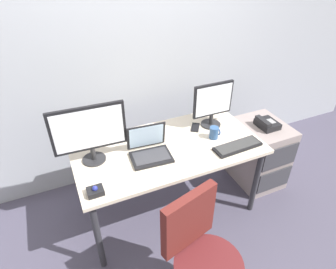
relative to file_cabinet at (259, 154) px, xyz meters
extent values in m
plane|color=#484456|center=(-1.01, 0.01, -0.33)|extent=(8.00, 8.00, 0.00)
cube|color=#A5AAB3|center=(-1.01, 0.75, 1.07)|extent=(6.00, 0.10, 2.80)
cube|color=beige|center=(-1.01, 0.01, 0.37)|extent=(1.53, 0.79, 0.03)
cylinder|color=#2D2D33|center=(-1.71, -0.33, 0.01)|extent=(0.05, 0.05, 0.69)
cylinder|color=#2D2D33|center=(-0.30, -0.33, 0.01)|extent=(0.05, 0.05, 0.69)
cylinder|color=#2D2D33|center=(-1.71, 0.34, 0.01)|extent=(0.05, 0.05, 0.69)
cylinder|color=#2D2D33|center=(-0.30, 0.34, 0.01)|extent=(0.05, 0.05, 0.69)
cube|color=gray|center=(0.00, 0.00, 0.00)|extent=(0.42, 0.52, 0.67)
cube|color=#38383D|center=(0.00, -0.26, 0.15)|extent=(0.38, 0.01, 0.23)
cube|color=#38383D|center=(0.00, -0.26, -0.13)|extent=(0.38, 0.01, 0.23)
cube|color=black|center=(0.00, -0.02, 0.36)|extent=(0.17, 0.20, 0.06)
cube|color=black|center=(-0.06, -0.02, 0.41)|extent=(0.05, 0.18, 0.04)
cube|color=gray|center=(0.02, -0.03, 0.39)|extent=(0.07, 0.08, 0.01)
cylinder|color=#5A1D20|center=(-1.13, -0.90, 0.11)|extent=(0.44, 0.44, 0.07)
cube|color=maroon|center=(-1.19, -0.71, 0.37)|extent=(0.40, 0.16, 0.42)
cylinder|color=#262628|center=(-1.60, 0.08, 0.40)|extent=(0.18, 0.18, 0.01)
cylinder|color=#262628|center=(-1.60, 0.08, 0.45)|extent=(0.04, 0.04, 0.10)
cube|color=black|center=(-1.60, 0.08, 0.68)|extent=(0.54, 0.05, 0.36)
cube|color=white|center=(-1.60, 0.07, 0.68)|extent=(0.50, 0.03, 0.31)
cylinder|color=#262628|center=(-0.52, 0.16, 0.40)|extent=(0.18, 0.18, 0.01)
cylinder|color=#262628|center=(-0.52, 0.16, 0.45)|extent=(0.04, 0.04, 0.10)
cube|color=black|center=(-0.52, 0.16, 0.65)|extent=(0.37, 0.03, 0.30)
cube|color=white|center=(-0.52, 0.14, 0.65)|extent=(0.34, 0.01, 0.27)
cube|color=black|center=(-0.49, -0.23, 0.40)|extent=(0.42, 0.15, 0.02)
cube|color=#353535|center=(-0.49, -0.23, 0.41)|extent=(0.39, 0.13, 0.01)
cube|color=black|center=(-1.19, -0.08, 0.40)|extent=(0.33, 0.24, 0.02)
cube|color=#38383D|center=(-1.19, -0.08, 0.41)|extent=(0.29, 0.19, 0.00)
cube|color=black|center=(-1.18, 0.05, 0.52)|extent=(0.31, 0.07, 0.22)
cube|color=silver|center=(-1.18, 0.04, 0.52)|extent=(0.27, 0.06, 0.19)
cube|color=black|center=(-1.67, -0.28, 0.41)|extent=(0.11, 0.09, 0.04)
sphere|color=navy|center=(-1.67, -0.28, 0.44)|extent=(0.04, 0.04, 0.04)
cylinder|color=#2C4F81|center=(-0.60, -0.04, 0.44)|extent=(0.08, 0.08, 0.11)
torus|color=#2A4D88|center=(-0.56, -0.04, 0.44)|extent=(0.01, 0.07, 0.07)
cube|color=black|center=(-0.67, 0.17, 0.39)|extent=(0.14, 0.16, 0.01)
ellipsoid|color=yellow|center=(-1.21, 0.22, 0.41)|extent=(0.16, 0.17, 0.04)
camera|label=1|loc=(-1.79, -1.75, 1.83)|focal=31.19mm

